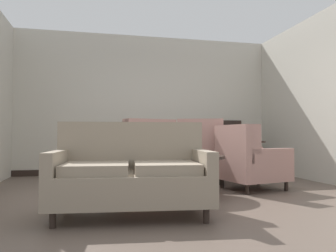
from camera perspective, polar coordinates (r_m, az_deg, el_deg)
name	(u,v)px	position (r m, az deg, el deg)	size (l,w,h in m)	color
ground	(182,198)	(4.28, 2.39, -12.41)	(8.07, 8.07, 0.00)	brown
wall_back	(147,105)	(7.06, -3.65, 3.74)	(5.58, 0.08, 2.93)	beige
wall_right	(321,97)	(6.26, 25.00, 4.59)	(0.08, 4.03, 2.93)	beige
baseboard_back	(147,170)	(7.02, -3.60, -7.71)	(5.42, 0.03, 0.12)	black
coffee_table	(188,162)	(4.39, 3.50, -6.24)	(0.98, 0.98, 0.53)	black
porcelain_vase	(187,145)	(4.41, 3.24, -3.30)	(0.15, 0.15, 0.31)	#4C7A66
settee	(131,175)	(3.37, -6.36, -8.46)	(1.63, 0.99, 0.95)	gray
armchair_beside_settee	(249,162)	(5.02, 13.84, -6.05)	(1.00, 0.93, 0.95)	tan
armchair_back_corner	(145,157)	(5.41, -4.03, -5.37)	(1.04, 1.01, 1.06)	tan
armchair_far_left	(201,156)	(5.61, 5.67, -5.17)	(0.96, 0.99, 1.07)	tan
side_table	(248,157)	(5.80, 13.79, -5.26)	(0.58, 0.58, 0.71)	black
sideboard	(226,149)	(7.21, 10.04, -3.97)	(0.87, 0.42, 1.14)	black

